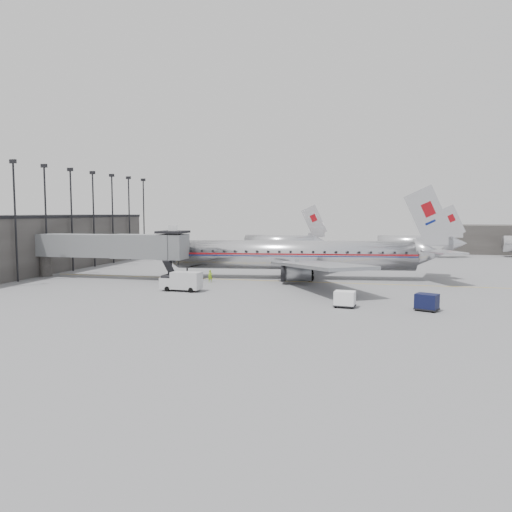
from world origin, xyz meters
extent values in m
plane|color=slate|center=(0.00, 0.00, 0.00)|extent=(160.00, 160.00, 0.00)
cube|color=#363331|center=(-34.00, 10.00, 4.00)|extent=(12.00, 46.00, 8.00)
cube|color=#363331|center=(45.00, 60.00, 3.00)|extent=(30.00, 12.00, 6.00)
cube|color=gold|center=(3.00, 6.00, 0.01)|extent=(60.00, 0.15, 0.01)
cube|color=slate|center=(-22.00, 3.60, 4.30)|extent=(12.00, 2.80, 3.00)
cube|color=slate|center=(-13.00, 3.60, 4.30)|extent=(8.00, 3.00, 3.10)
cube|color=slate|center=(-9.00, 4.00, 4.30)|extent=(3.20, 3.60, 3.20)
cube|color=black|center=(-9.00, 4.00, 6.20)|extent=(3.40, 3.80, 0.30)
cube|color=white|center=(-9.00, 4.00, 6.70)|extent=(1.20, 0.15, 0.80)
cylinder|color=black|center=(-9.30, 3.60, 1.40)|extent=(0.56, 0.56, 2.80)
cube|color=black|center=(-9.30, 3.60, 0.35)|extent=(1.60, 2.20, 0.70)
cylinder|color=black|center=(-9.30, 2.60, 0.30)|extent=(0.30, 0.60, 0.60)
cylinder|color=black|center=(-9.30, 4.60, 0.30)|extent=(0.30, 0.60, 0.60)
cylinder|color=#363331|center=(-27.50, 3.60, 1.40)|extent=(1.60, 1.60, 2.80)
cube|color=black|center=(-8.20, 1.30, 1.50)|extent=(0.90, 3.20, 2.90)
cylinder|color=black|center=(-27.50, -2.00, 7.50)|extent=(0.24, 0.24, 15.00)
cube|color=black|center=(-27.50, -2.00, 15.00)|extent=(0.90, 0.25, 0.50)
cylinder|color=black|center=(-27.50, 4.00, 7.50)|extent=(0.24, 0.24, 15.00)
cube|color=black|center=(-27.50, 4.00, 15.00)|extent=(0.90, 0.25, 0.50)
cylinder|color=black|center=(-27.50, 10.00, 7.50)|extent=(0.24, 0.24, 15.00)
cube|color=black|center=(-27.50, 10.00, 15.00)|extent=(0.90, 0.25, 0.50)
cylinder|color=black|center=(-27.50, 16.00, 7.50)|extent=(0.24, 0.24, 15.00)
cube|color=black|center=(-27.50, 16.00, 15.00)|extent=(0.90, 0.25, 0.50)
cylinder|color=black|center=(-27.50, 22.00, 7.50)|extent=(0.24, 0.24, 15.00)
cube|color=black|center=(-27.50, 22.00, 15.00)|extent=(0.90, 0.25, 0.50)
cylinder|color=black|center=(-27.50, 28.00, 7.50)|extent=(0.24, 0.24, 15.00)
cube|color=black|center=(-27.50, 28.00, 15.00)|extent=(0.90, 0.25, 0.50)
cylinder|color=black|center=(-27.50, 34.00, 7.50)|extent=(0.24, 0.24, 15.00)
cube|color=black|center=(-27.50, 34.00, 15.00)|extent=(0.90, 0.25, 0.50)
cylinder|color=silver|center=(-2.00, 42.00, 2.60)|extent=(14.00, 3.20, 3.20)
cube|color=silver|center=(4.80, 42.00, 7.00)|extent=(5.17, 0.26, 6.52)
cylinder|color=black|center=(-6.50, 42.00, 0.50)|extent=(0.24, 0.24, 1.00)
cylinder|color=silver|center=(24.00, 46.00, 2.60)|extent=(14.00, 3.20, 3.20)
cube|color=silver|center=(30.80, 46.00, 7.00)|extent=(5.17, 0.26, 6.52)
cylinder|color=black|center=(19.50, 46.00, 0.50)|extent=(0.24, 0.24, 1.00)
cylinder|color=silver|center=(6.00, 9.00, 3.10)|extent=(31.22, 7.53, 3.82)
cone|color=silver|center=(-10.92, 6.94, 3.10)|extent=(3.54, 4.17, 3.82)
cone|color=silver|center=(23.23, 11.09, 3.51)|extent=(4.54, 4.10, 3.63)
cube|color=maroon|center=(6.00, 9.00, 3.36)|extent=(31.23, 7.58, 0.19)
cube|color=#0A165A|center=(6.00, 9.00, 3.12)|extent=(31.23, 7.58, 0.10)
cube|color=silver|center=(22.92, 11.06, 8.26)|extent=(6.33, 1.07, 7.94)
cube|color=gray|center=(7.95, 18.60, 2.79)|extent=(10.28, 17.46, 1.23)
cube|color=gray|center=(10.20, 0.15, 2.79)|extent=(13.37, 17.09, 1.23)
cylinder|color=gray|center=(5.86, 14.39, 1.50)|extent=(3.75, 2.58, 2.17)
cylinder|color=gray|center=(7.16, 3.73, 1.50)|extent=(3.75, 2.58, 2.17)
cylinder|color=black|center=(-8.36, 7.25, 0.67)|extent=(0.21, 0.21, 1.34)
cylinder|color=black|center=(7.73, 11.92, 0.72)|extent=(0.27, 0.27, 1.45)
cylinder|color=black|center=(7.73, 11.92, 0.46)|extent=(1.07, 0.48, 1.03)
cylinder|color=black|center=(8.37, 6.58, 0.72)|extent=(0.27, 0.27, 1.45)
cylinder|color=black|center=(8.37, 6.58, 0.46)|extent=(1.07, 0.48, 1.03)
cube|color=silver|center=(-3.95, -4.44, 1.20)|extent=(3.31, 1.97, 1.87)
cube|color=silver|center=(-6.18, -4.31, 0.85)|extent=(1.53, 1.78, 1.25)
cube|color=black|center=(-6.18, -4.31, 1.38)|extent=(1.16, 1.58, 0.53)
cylinder|color=black|center=(-5.96, -5.13, 0.29)|extent=(0.58, 0.26, 0.57)
cylinder|color=black|center=(-5.86, -3.52, 0.29)|extent=(0.58, 0.26, 0.57)
cylinder|color=black|center=(-3.11, -5.30, 0.29)|extent=(0.58, 0.26, 0.57)
cylinder|color=black|center=(-3.01, -3.70, 0.29)|extent=(0.58, 0.26, 0.57)
cube|color=black|center=(20.80, -10.00, 0.88)|extent=(2.24, 2.00, 1.29)
cube|color=black|center=(20.80, -10.00, 0.18)|extent=(2.36, 2.12, 0.11)
cylinder|color=black|center=(19.90, -10.22, 0.14)|extent=(0.30, 0.21, 0.28)
cylinder|color=black|center=(21.26, -10.80, 0.14)|extent=(0.30, 0.21, 0.28)
cylinder|color=black|center=(20.34, -9.20, 0.14)|extent=(0.30, 0.21, 0.28)
cylinder|color=black|center=(21.70, -9.78, 0.14)|extent=(0.30, 0.21, 0.28)
cube|color=white|center=(13.62, -10.00, 0.87)|extent=(1.97, 1.57, 1.28)
cube|color=black|center=(13.62, -10.00, 0.18)|extent=(2.07, 1.67, 0.11)
cylinder|color=black|center=(12.84, -10.46, 0.14)|extent=(0.28, 0.14, 0.27)
cylinder|color=black|center=(14.28, -10.63, 0.14)|extent=(0.28, 0.14, 0.27)
cylinder|color=black|center=(12.96, -9.37, 0.14)|extent=(0.28, 0.14, 0.27)
cylinder|color=black|center=(14.41, -9.54, 0.14)|extent=(0.28, 0.14, 0.27)
imported|color=#87BB16|center=(-3.66, 3.00, 0.77)|extent=(0.66, 0.57, 1.54)
camera|label=1|loc=(15.98, -55.88, 8.70)|focal=35.00mm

